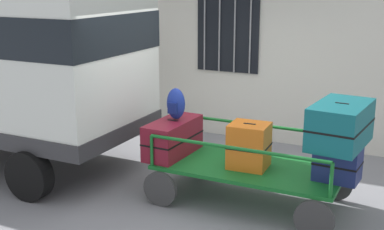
% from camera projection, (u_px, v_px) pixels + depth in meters
% --- Properties ---
extents(ground_plane, '(40.00, 40.00, 0.00)m').
position_uv_depth(ground_plane, '(196.00, 188.00, 7.49)').
color(ground_plane, gray).
extents(building_wall, '(12.00, 0.38, 5.00)m').
position_uv_depth(building_wall, '(263.00, 4.00, 9.22)').
color(building_wall, silver).
rests_on(building_wall, ground).
extents(luggage_cart, '(2.52, 1.28, 0.53)m').
position_uv_depth(luggage_cart, '(249.00, 173.00, 6.89)').
color(luggage_cart, '#146023').
rests_on(luggage_cart, ground).
extents(cart_railing, '(2.39, 1.14, 0.44)m').
position_uv_depth(cart_railing, '(250.00, 140.00, 6.77)').
color(cart_railing, '#146023').
rests_on(cart_railing, luggage_cart).
extents(suitcase_left_bottom, '(0.48, 1.03, 0.50)m').
position_uv_depth(suitcase_left_bottom, '(173.00, 137.00, 7.25)').
color(suitcase_left_bottom, maroon).
rests_on(suitcase_left_bottom, luggage_cart).
extents(suitcase_midleft_bottom, '(0.53, 0.49, 0.60)m').
position_uv_depth(suitcase_midleft_bottom, '(249.00, 146.00, 6.75)').
color(suitcase_midleft_bottom, orange).
rests_on(suitcase_midleft_bottom, luggage_cart).
extents(suitcase_center_bottom, '(0.57, 0.43, 0.45)m').
position_uv_depth(suitcase_center_bottom, '(338.00, 163.00, 6.34)').
color(suitcase_center_bottom, navy).
rests_on(suitcase_center_bottom, luggage_cart).
extents(suitcase_center_middle, '(0.68, 1.05, 0.53)m').
position_uv_depth(suitcase_center_middle, '(340.00, 124.00, 6.21)').
color(suitcase_center_middle, '#0F5960').
rests_on(suitcase_center_middle, suitcase_center_bottom).
extents(backpack, '(0.27, 0.22, 0.44)m').
position_uv_depth(backpack, '(176.00, 104.00, 7.19)').
color(backpack, navy).
rests_on(backpack, suitcase_left_bottom).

